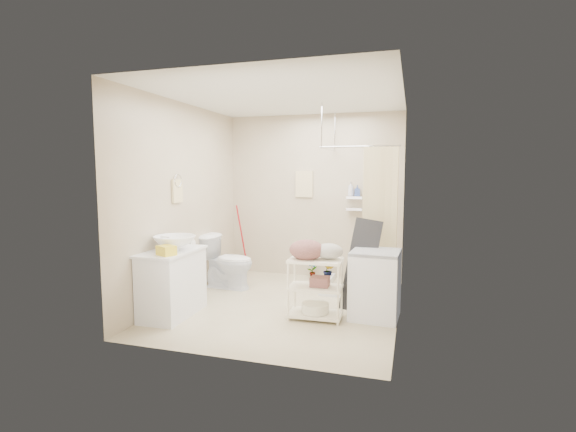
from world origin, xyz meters
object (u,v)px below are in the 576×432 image
object	(u,v)px
toilet	(228,261)
laundry_rack	(315,283)
vanity	(172,283)
washing_machine	(375,284)

from	to	relation	value
toilet	laundry_rack	xyz separation A→B (m)	(1.52, -0.91, 0.03)
vanity	toilet	bearing A→B (deg)	83.75
vanity	toilet	distance (m)	1.29
vanity	toilet	world-z (taller)	same
laundry_rack	vanity	bearing A→B (deg)	-169.12
washing_machine	laundry_rack	size ratio (longest dim) A/B	0.94
toilet	washing_machine	distance (m)	2.28
washing_machine	vanity	bearing A→B (deg)	-161.78
washing_machine	laundry_rack	distance (m)	0.70
vanity	washing_machine	xyz separation A→B (m)	(2.30, 0.61, 0.01)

